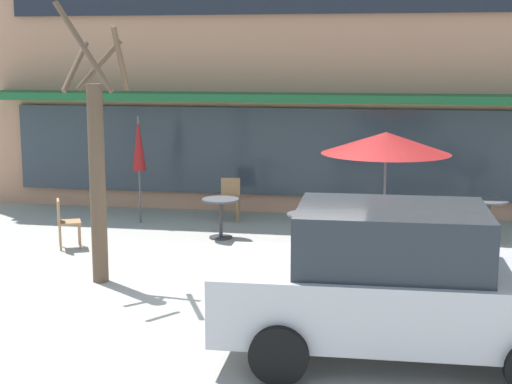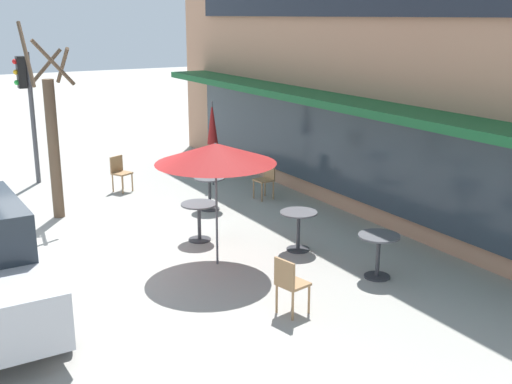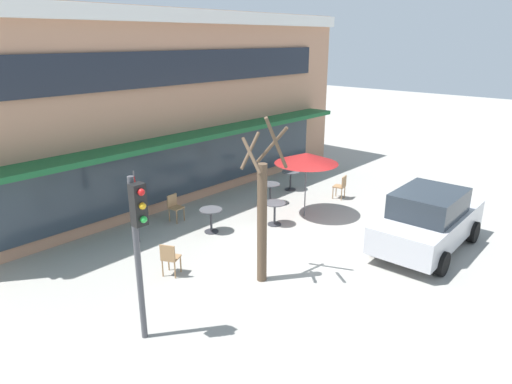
# 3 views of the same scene
# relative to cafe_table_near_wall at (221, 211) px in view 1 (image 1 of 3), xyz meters

# --- Properties ---
(ground_plane) EXTENTS (80.00, 80.00, 0.00)m
(ground_plane) POSITION_rel_cafe_table_near_wall_xyz_m (1.57, -3.39, -0.52)
(ground_plane) COLOR #9E9B93
(building_facade) EXTENTS (17.04, 9.10, 6.68)m
(building_facade) POSITION_rel_cafe_table_near_wall_xyz_m (1.57, 6.57, 2.83)
(building_facade) COLOR tan
(building_facade) RESTS_ON ground
(cafe_table_near_wall) EXTENTS (0.70, 0.70, 0.76)m
(cafe_table_near_wall) POSITION_rel_cafe_table_near_wall_xyz_m (0.00, 0.00, 0.00)
(cafe_table_near_wall) COLOR #333338
(cafe_table_near_wall) RESTS_ON ground
(cafe_table_streetside) EXTENTS (0.70, 0.70, 0.76)m
(cafe_table_streetside) POSITION_rel_cafe_table_near_wall_xyz_m (4.95, 0.74, 0.00)
(cafe_table_streetside) COLOR #333338
(cafe_table_streetside) RESTS_ON ground
(cafe_table_by_tree) EXTENTS (0.70, 0.70, 0.76)m
(cafe_table_by_tree) POSITION_rel_cafe_table_near_wall_xyz_m (1.77, -1.09, 0.00)
(cafe_table_by_tree) COLOR #333338
(cafe_table_by_tree) RESTS_ON ground
(cafe_table_mid_patio) EXTENTS (0.70, 0.70, 0.76)m
(cafe_table_mid_patio) POSITION_rel_cafe_table_near_wall_xyz_m (3.19, 0.30, 0.00)
(cafe_table_mid_patio) COLOR #333338
(cafe_table_mid_patio) RESTS_ON ground
(patio_umbrella_green_folded) EXTENTS (2.10, 2.10, 2.20)m
(patio_umbrella_green_folded) POSITION_rel_cafe_table_near_wall_xyz_m (3.06, -1.34, 1.51)
(patio_umbrella_green_folded) COLOR #4C4C51
(patio_umbrella_green_folded) RESTS_ON ground
(patio_umbrella_cream_folded) EXTENTS (0.28, 0.28, 2.20)m
(patio_umbrella_cream_folded) POSITION_rel_cafe_table_near_wall_xyz_m (-1.93, 1.04, 1.11)
(patio_umbrella_cream_folded) COLOR #4C4C51
(patio_umbrella_cream_folded) RESTS_ON ground
(cafe_chair_1) EXTENTS (0.53, 0.53, 0.89)m
(cafe_chair_1) POSITION_rel_cafe_table_near_wall_xyz_m (-2.57, -1.25, 0.01)
(cafe_chair_1) COLOR #9E754C
(cafe_chair_1) RESTS_ON ground
(cafe_chair_2) EXTENTS (0.44, 0.44, 0.89)m
(cafe_chair_2) POSITION_rel_cafe_table_near_wall_xyz_m (-0.16, 1.59, 0.01)
(cafe_chair_2) COLOR #9E754C
(cafe_chair_2) RESTS_ON ground
(parked_sedan) EXTENTS (4.24, 2.10, 1.76)m
(parked_sedan) POSITION_rel_cafe_table_near_wall_xyz_m (3.31, -5.43, 0.36)
(parked_sedan) COLOR #B7B7BC
(parked_sedan) RESTS_ON ground
(street_tree) EXTENTS (0.91, 0.94, 4.18)m
(street_tree) POSITION_rel_cafe_table_near_wall_xyz_m (-1.17, -3.12, 1.26)
(street_tree) COLOR brown
(street_tree) RESTS_ON ground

